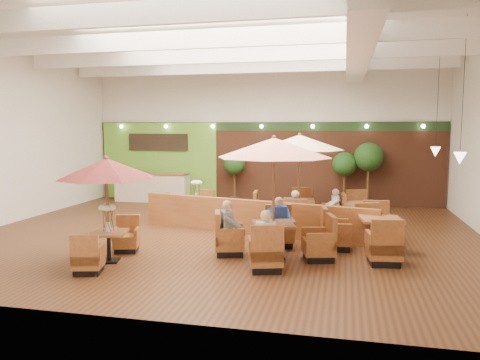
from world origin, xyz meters
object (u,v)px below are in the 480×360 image
(topiary_1, at_px, (345,166))
(diner_0, at_px, (266,235))
(table_1, at_px, (274,176))
(diner_1, at_px, (279,217))
(booth_divider, at_px, (252,217))
(table_3, at_px, (191,206))
(service_counter, at_px, (152,187))
(table_0, at_px, (107,182))
(topiary_2, at_px, (368,160))
(diner_3, at_px, (295,208))
(diner_2, at_px, (230,223))
(topiary_0, at_px, (234,166))
(diner_4, at_px, (334,204))
(table_2, at_px, (299,164))
(table_4, at_px, (367,235))
(table_5, at_px, (361,218))

(topiary_1, distance_m, diner_0, 8.56)
(table_1, xyz_separation_m, diner_1, (0.00, 1.04, -1.15))
(booth_divider, distance_m, table_3, 2.89)
(service_counter, height_order, table_0, table_0)
(topiary_2, height_order, diner_3, topiary_2)
(booth_divider, bearing_deg, topiary_1, 77.15)
(diner_3, bearing_deg, diner_2, -122.42)
(topiary_0, distance_m, diner_4, 5.50)
(table_3, height_order, diner_3, table_3)
(table_2, relative_size, topiary_2, 1.16)
(diner_3, bearing_deg, service_counter, 138.05)
(diner_1, bearing_deg, diner_3, -122.30)
(table_3, height_order, diner_2, table_3)
(table_4, xyz_separation_m, topiary_2, (0.28, 6.29, 1.43))
(table_2, xyz_separation_m, diner_0, (-0.24, -4.62, -1.14))
(topiary_1, distance_m, diner_3, 5.05)
(booth_divider, xyz_separation_m, table_5, (3.01, 1.08, -0.09))
(topiary_2, bearing_deg, table_1, -108.26)
(table_4, relative_size, topiary_1, 1.38)
(table_3, xyz_separation_m, diner_3, (3.56, -1.34, 0.32))
(topiary_1, relative_size, diner_0, 2.47)
(diner_1, bearing_deg, topiary_0, -90.41)
(table_0, distance_m, topiary_1, 9.91)
(booth_divider, xyz_separation_m, diner_3, (1.19, 0.31, 0.27))
(diner_2, bearing_deg, table_5, 113.42)
(table_1, distance_m, diner_0, 1.54)
(booth_divider, bearing_deg, table_5, 33.20)
(table_1, distance_m, table_5, 4.19)
(table_2, bearing_deg, table_5, -14.49)
(topiary_0, bearing_deg, table_4, -52.62)
(diner_1, bearing_deg, diner_0, 66.70)
(table_5, distance_m, diner_0, 4.83)
(booth_divider, relative_size, diner_3, 8.89)
(service_counter, xyz_separation_m, table_3, (2.74, -3.26, -0.14))
(topiary_1, bearing_deg, table_5, -83.06)
(diner_0, bearing_deg, table_0, 170.06)
(topiary_0, xyz_separation_m, diner_4, (3.94, -3.76, -0.78))
(topiary_2, height_order, diner_1, topiary_2)
(table_3, height_order, topiary_2, topiary_2)
(table_1, height_order, table_4, table_1)
(table_3, xyz_separation_m, diner_1, (3.32, -2.84, 0.32))
(diner_0, distance_m, diner_1, 2.07)
(table_0, relative_size, diner_4, 3.35)
(table_2, xyz_separation_m, topiary_0, (-2.90, 3.76, -0.40))
(service_counter, bearing_deg, table_2, -29.48)
(table_4, distance_m, diner_1, 2.18)
(table_3, xyz_separation_m, diner_4, (4.60, -0.29, 0.29))
(topiary_2, relative_size, diner_3, 3.10)
(table_0, distance_m, table_1, 3.73)
(topiary_1, distance_m, diner_4, 3.86)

